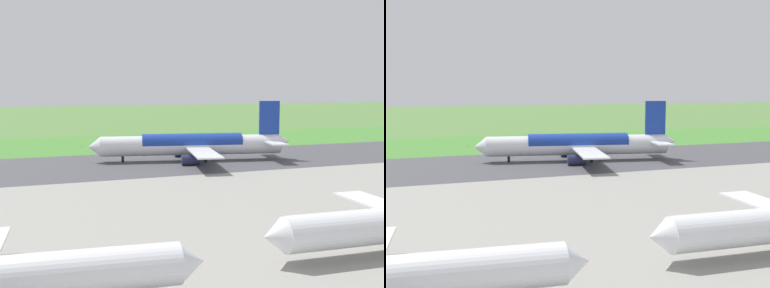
# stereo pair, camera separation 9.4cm
# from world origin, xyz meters

# --- Properties ---
(ground_plane) EXTENTS (800.00, 800.00, 0.00)m
(ground_plane) POSITION_xyz_m (0.00, 0.00, 0.00)
(ground_plane) COLOR #547F3D
(runway_asphalt) EXTENTS (600.00, 39.94, 0.06)m
(runway_asphalt) POSITION_xyz_m (0.00, 0.00, 0.03)
(runway_asphalt) COLOR #47474C
(runway_asphalt) RESTS_ON ground
(grass_verge_foreground) EXTENTS (600.00, 80.00, 0.04)m
(grass_verge_foreground) POSITION_xyz_m (0.00, -35.29, 0.02)
(grass_verge_foreground) COLOR #478534
(grass_verge_foreground) RESTS_ON ground
(airliner_main) EXTENTS (53.84, 44.33, 15.88)m
(airliner_main) POSITION_xyz_m (6.25, 0.07, 4.35)
(airliner_main) COLOR white
(airliner_main) RESTS_ON ground
(no_stopping_sign) EXTENTS (0.60, 0.10, 2.80)m
(no_stopping_sign) POSITION_xyz_m (23.96, -34.35, 1.65)
(no_stopping_sign) COLOR slate
(no_stopping_sign) RESTS_ON ground
(traffic_cone_orange) EXTENTS (0.40, 0.40, 0.55)m
(traffic_cone_orange) POSITION_xyz_m (31.09, -38.94, 0.28)
(traffic_cone_orange) COLOR orange
(traffic_cone_orange) RESTS_ON ground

